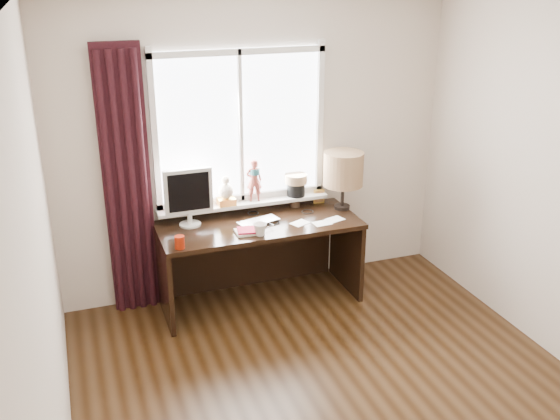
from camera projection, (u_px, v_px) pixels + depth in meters
name	position (u px, v px, depth m)	size (l,w,h in m)	color
floor	(350.00, 414.00, 4.14)	(3.50, 4.00, 0.00)	#3E2815
ceiling	(371.00, 2.00, 3.19)	(3.50, 4.00, 0.00)	white
wall_back	(256.00, 148.00, 5.42)	(3.50, 2.60, 0.00)	beige
wall_left	(44.00, 282.00, 3.11)	(4.00, 2.60, 0.00)	beige
laptop	(259.00, 222.00, 5.25)	(0.35, 0.23, 0.03)	silver
mug	(260.00, 229.00, 5.00)	(0.11, 0.10, 0.11)	white
red_cup	(180.00, 242.00, 4.77)	(0.08, 0.08, 0.10)	maroon
window	(241.00, 151.00, 5.32)	(1.52, 0.20, 1.40)	white
curtain	(127.00, 185.00, 5.05)	(0.38, 0.09, 2.25)	black
desk	(256.00, 245.00, 5.43)	(1.70, 0.70, 0.75)	black
monitor	(189.00, 194.00, 5.11)	(0.40, 0.18, 0.49)	beige
notebook_stack	(250.00, 231.00, 5.06)	(0.24, 0.19, 0.03)	beige
brush_holder	(295.00, 200.00, 5.60)	(0.09, 0.09, 0.25)	black
icon_frame	(319.00, 196.00, 5.68)	(0.10, 0.03, 0.13)	gold
table_lamp	(343.00, 170.00, 5.44)	(0.35, 0.35, 0.52)	black
loose_papers	(319.00, 222.00, 5.28)	(0.49, 0.21, 0.00)	white
desk_cables	(278.00, 217.00, 5.38)	(0.59, 0.41, 0.01)	black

